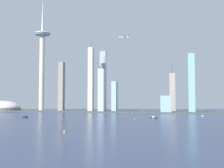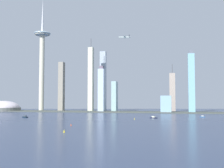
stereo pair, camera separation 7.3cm
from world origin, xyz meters
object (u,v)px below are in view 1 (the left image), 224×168
at_px(boat_1, 25,117).
at_px(skyscraper_3, 166,104).
at_px(airplane, 125,37).
at_px(stadium_dome, 3,108).
at_px(skyscraper_1, 115,97).
at_px(skyscraper_5, 102,90).
at_px(skyscraper_2, 191,83).
at_px(boat_0, 154,117).
at_px(channel_buoy_1, 64,131).
at_px(channel_buoy_0, 134,119).
at_px(skyscraper_9, 172,92).
at_px(channel_buoy_2, 71,125).
at_px(skyscraper_0, 61,87).
at_px(observation_tower, 42,55).
at_px(boat_2, 202,117).
at_px(skyscraper_8, 103,81).
at_px(skyscraper_7, 91,79).

bearing_deg(boat_1, skyscraper_3, -112.94).
relative_size(skyscraper_3, airplane, 1.38).
bearing_deg(stadium_dome, skyscraper_1, 7.30).
height_order(skyscraper_3, skyscraper_5, skyscraper_5).
relative_size(skyscraper_2, boat_0, 11.65).
bearing_deg(channel_buoy_1, channel_buoy_0, 79.55).
bearing_deg(skyscraper_9, channel_buoy_2, -104.21).
distance_m(skyscraper_1, airplane, 165.62).
bearing_deg(channel_buoy_1, skyscraper_1, 97.11).
height_order(channel_buoy_0, channel_buoy_1, channel_buoy_1).
bearing_deg(skyscraper_5, skyscraper_0, 171.95).
distance_m(stadium_dome, airplane, 399.08).
height_order(skyscraper_3, boat_1, skyscraper_3).
relative_size(skyscraper_3, skyscraper_9, 0.33).
relative_size(observation_tower, boat_1, 26.37).
xyz_separation_m(channel_buoy_2, airplane, (-0.34, 353.61, 186.59)).
distance_m(boat_0, boat_2, 94.79).
xyz_separation_m(skyscraper_1, channel_buoy_2, (40.63, -418.25, -39.52)).
distance_m(skyscraper_0, skyscraper_1, 152.24).
xyz_separation_m(skyscraper_0, skyscraper_8, (103.51, 62.62, 18.34)).
distance_m(observation_tower, skyscraper_5, 216.72).
relative_size(channel_buoy_0, channel_buoy_1, 0.60).
bearing_deg(stadium_dome, skyscraper_0, 8.43).
bearing_deg(skyscraper_8, skyscraper_3, -28.08).
height_order(observation_tower, stadium_dome, observation_tower).
bearing_deg(skyscraper_8, channel_buoy_2, -79.53).
bearing_deg(observation_tower, boat_2, -25.58).
bearing_deg(skyscraper_7, skyscraper_2, -1.75).
bearing_deg(boat_1, skyscraper_0, -57.39).
distance_m(skyscraper_0, skyscraper_5, 122.55).
xyz_separation_m(boat_2, airplane, (-169.39, 143.47, 186.79)).
height_order(skyscraper_7, boat_1, skyscraper_7).
distance_m(observation_tower, skyscraper_8, 193.31).
distance_m(boat_0, airplane, 278.10).
height_order(skyscraper_2, skyscraper_8, skyscraper_8).
distance_m(skyscraper_0, skyscraper_3, 294.09).
distance_m(skyscraper_7, skyscraper_8, 66.57).
relative_size(skyscraper_9, boat_2, 13.67).
xyz_separation_m(skyscraper_9, airplane, (-113.19, -92.06, 135.92)).
height_order(boat_0, channel_buoy_2, boat_0).
relative_size(skyscraper_1, skyscraper_9, 0.64).
relative_size(stadium_dome, skyscraper_3, 2.33).
relative_size(boat_2, channel_buoy_1, 3.19).
xyz_separation_m(skyscraper_3, channel_buoy_2, (-98.49, -366.73, -19.52)).
height_order(skyscraper_2, boat_1, skyscraper_2).
bearing_deg(skyscraper_3, skyscraper_8, 151.92).
xyz_separation_m(stadium_dome, boat_2, (525.30, -167.66, -7.88)).
xyz_separation_m(skyscraper_9, channel_buoy_2, (-112.85, -445.67, -50.67)).
bearing_deg(skyscraper_2, channel_buoy_2, -112.14).
bearing_deg(airplane, skyscraper_1, -69.29).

